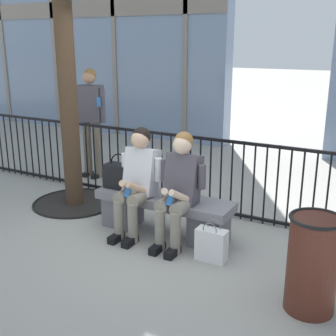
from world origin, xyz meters
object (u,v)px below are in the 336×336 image
Objects in this scene: trash_can at (313,263)px; seated_person_companion at (179,186)px; seated_person_with_phone at (137,179)px; shopping_bag at (211,245)px; handbag_on_bench at (120,176)px; stone_bench at (164,211)px; bystander_at_railing at (91,115)px.

seated_person_companion is at bearing 159.24° from trash_can.
seated_person_with_phone is 1.12m from shopping_bag.
handbag_on_bench is at bearing 163.64° from trash_can.
handbag_on_bench is (-0.58, -0.01, 0.33)m from stone_bench.
shopping_bag is at bearing -22.67° from seated_person_companion.
seated_person_with_phone is 2.89× the size of handbag_on_bench.
stone_bench is 0.67m from handbag_on_bench.
bystander_at_railing is (-1.49, 1.35, 0.40)m from handbag_on_bench.
seated_person_companion is 0.71× the size of bystander_at_railing.
stone_bench is 0.48m from seated_person_companion.
seated_person_companion is 1.62m from trash_can.
stone_bench is 0.48m from seated_person_with_phone.
stone_bench is 0.94× the size of bystander_at_railing.
seated_person_companion reaches higher than trash_can.
seated_person_companion is at bearing -26.32° from stone_bench.
seated_person_companion is at bearing -32.27° from bystander_at_railing.
stone_bench is 3.77× the size of shopping_bag.
seated_person_with_phone is at bearing 164.29° from trash_can.
stone_bench reaches higher than shopping_bag.
trash_can is at bearing -19.86° from shopping_bag.
stone_bench is 1.32× the size of seated_person_companion.
bystander_at_railing reaches higher than handbag_on_bench.
trash_can is (3.82, -2.04, -0.58)m from bystander_at_railing.
handbag_on_bench is (-0.32, 0.12, -0.05)m from seated_person_with_phone.
seated_person_companion is 2.86× the size of shopping_bag.
shopping_bag is at bearing 160.14° from trash_can.
seated_person_with_phone reaches higher than handbag_on_bench.
seated_person_companion is (0.52, 0.00, 0.00)m from seated_person_with_phone.
seated_person_companion is at bearing 157.33° from shopping_bag.
bystander_at_railing is at bearing 140.87° from seated_person_with_phone.
seated_person_companion reaches higher than shopping_bag.
trash_can is at bearing -15.71° from seated_person_with_phone.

